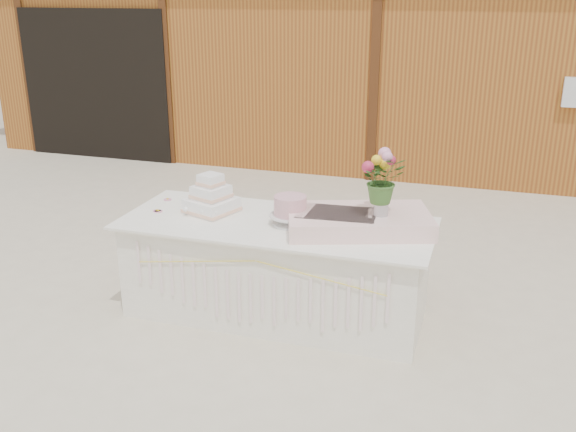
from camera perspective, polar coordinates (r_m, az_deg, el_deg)
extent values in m
plane|color=beige|center=(5.22, -1.01, -8.52)|extent=(80.00, 80.00, 0.00)
cube|color=#9A5F20|center=(10.51, 9.77, 14.03)|extent=(12.00, 4.00, 3.00)
cube|color=black|center=(10.19, -16.76, 11.07)|extent=(2.40, 0.08, 2.20)
cube|color=white|center=(5.06, -1.04, -4.77)|extent=(2.28, 0.88, 0.75)
cube|color=white|center=(4.91, -1.06, -0.67)|extent=(2.40, 1.00, 0.02)
cube|color=white|center=(5.15, -6.81, 0.95)|extent=(0.43, 0.43, 0.12)
cube|color=#FFC2A1|center=(5.16, -6.80, 0.59)|extent=(0.44, 0.44, 0.03)
cube|color=white|center=(5.12, -6.86, 2.12)|extent=(0.31, 0.31, 0.11)
cube|color=#FFC2A1|center=(5.13, -6.85, 1.81)|extent=(0.32, 0.32, 0.03)
cube|color=white|center=(5.09, -6.91, 3.20)|extent=(0.20, 0.20, 0.09)
cube|color=#FFC2A1|center=(5.09, -6.90, 2.94)|extent=(0.22, 0.22, 0.03)
cylinder|color=silver|center=(4.86, 0.20, -0.68)|extent=(0.27, 0.27, 0.02)
cylinder|color=silver|center=(4.85, 0.20, -0.30)|extent=(0.08, 0.08, 0.05)
cylinder|color=silver|center=(4.84, 0.20, 0.05)|extent=(0.31, 0.31, 0.01)
cylinder|color=#CD949C|center=(4.81, 0.20, 0.94)|extent=(0.25, 0.25, 0.15)
cube|color=#FFD7CD|center=(4.77, 6.32, -0.44)|extent=(1.18, 0.91, 0.13)
cylinder|color=#B3B3B8|center=(4.69, 8.29, 0.91)|extent=(0.11, 0.11, 0.15)
imported|color=#386127|center=(4.62, 8.44, 3.79)|extent=(0.41, 0.39, 0.34)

